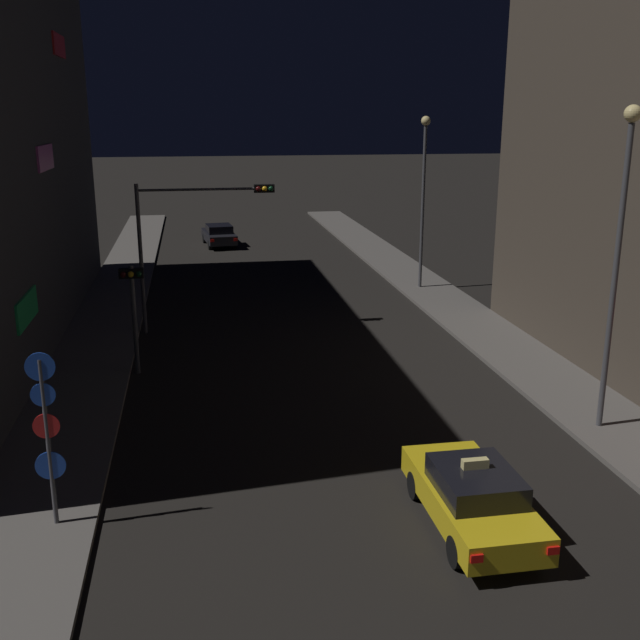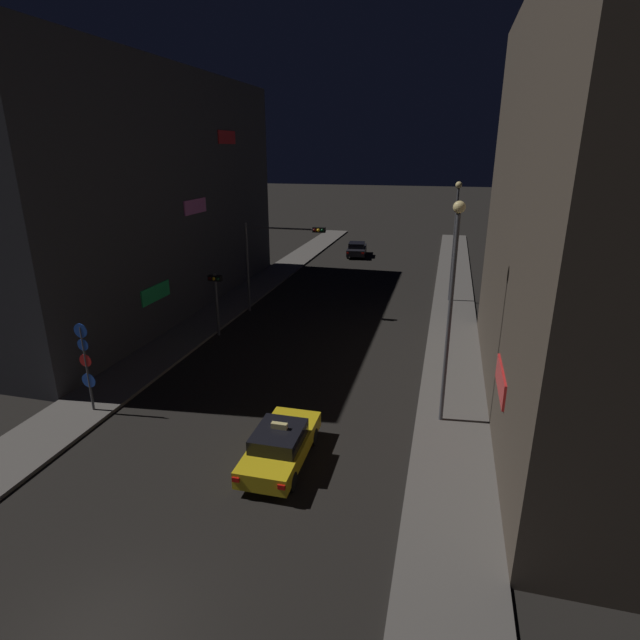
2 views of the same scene
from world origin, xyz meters
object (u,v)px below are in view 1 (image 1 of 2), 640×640
(sign_pole_left, at_px, (47,430))
(far_car, at_px, (219,235))
(traffic_light_left_kerb, at_px, (133,297))
(taxi, at_px, (472,496))
(traffic_light_overhead, at_px, (191,226))
(street_lamp_near_block, at_px, (620,235))
(street_lamp_far_block, at_px, (424,182))

(sign_pole_left, bearing_deg, far_car, 82.09)
(traffic_light_left_kerb, relative_size, sign_pole_left, 0.98)
(taxi, distance_m, sign_pole_left, 9.00)
(far_car, xyz_separation_m, traffic_light_overhead, (-1.76, -20.07, 3.57))
(traffic_light_overhead, bearing_deg, traffic_light_left_kerb, -112.24)
(street_lamp_near_block, bearing_deg, sign_pole_left, -168.79)
(traffic_light_overhead, height_order, street_lamp_far_block, street_lamp_far_block)
(far_car, distance_m, sign_pole_left, 35.09)
(traffic_light_overhead, bearing_deg, sign_pole_left, -101.80)
(sign_pole_left, bearing_deg, street_lamp_far_block, 54.78)
(far_car, bearing_deg, taxi, -83.81)
(sign_pole_left, relative_size, street_lamp_far_block, 0.46)
(street_lamp_far_block, bearing_deg, far_car, 122.99)
(traffic_light_left_kerb, bearing_deg, street_lamp_far_block, 38.26)
(street_lamp_near_block, bearing_deg, taxi, -141.86)
(traffic_light_overhead, relative_size, traffic_light_left_kerb, 1.60)
(street_lamp_far_block, bearing_deg, sign_pole_left, -125.22)
(sign_pole_left, distance_m, street_lamp_near_block, 14.75)
(taxi, xyz_separation_m, traffic_light_left_kerb, (-7.67, 11.22, 1.94))
(taxi, bearing_deg, sign_pole_left, 170.76)
(far_car, relative_size, street_lamp_near_block, 0.53)
(far_car, bearing_deg, street_lamp_near_block, -73.76)
(far_car, bearing_deg, traffic_light_left_kerb, -98.56)
(taxi, relative_size, far_car, 0.97)
(far_car, distance_m, street_lamp_far_block, 17.93)
(far_car, height_order, traffic_light_left_kerb, traffic_light_left_kerb)
(street_lamp_far_block, bearing_deg, traffic_light_left_kerb, -141.74)
(taxi, relative_size, traffic_light_overhead, 0.75)
(taxi, distance_m, street_lamp_near_block, 8.34)
(taxi, xyz_separation_m, sign_pole_left, (-8.75, 1.42, 1.57))
(street_lamp_far_block, bearing_deg, street_lamp_near_block, -90.45)
(street_lamp_near_block, xyz_separation_m, street_lamp_far_block, (0.14, 17.39, -0.15))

